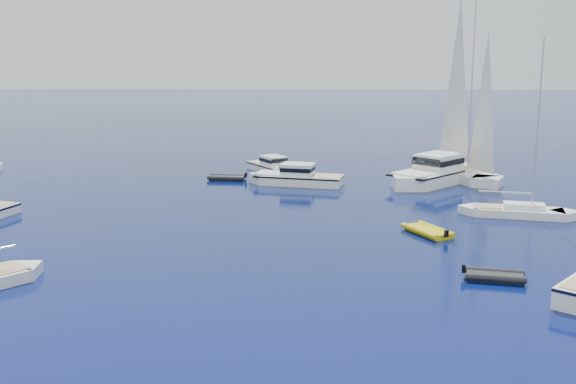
% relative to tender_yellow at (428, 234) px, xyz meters
% --- Properties ---
extents(ground, '(400.00, 400.00, 0.00)m').
position_rel_tender_yellow_xyz_m(ground, '(-7.85, -18.30, 0.00)').
color(ground, '#0A1161').
rests_on(ground, ground).
extents(motor_cruiser_centre, '(10.05, 4.94, 2.53)m').
position_rel_tender_yellow_xyz_m(motor_cruiser_centre, '(-9.46, 17.57, 0.00)').
color(motor_cruiser_centre, white).
rests_on(motor_cruiser_centre, ground).
extents(motor_cruiser_distant, '(12.06, 12.56, 3.50)m').
position_rel_tender_yellow_xyz_m(motor_cruiser_distant, '(3.81, 18.92, 0.00)').
color(motor_cruiser_distant, white).
rests_on(motor_cruiser_distant, ground).
extents(motor_cruiser_horizon, '(6.66, 8.33, 2.18)m').
position_rel_tender_yellow_xyz_m(motor_cruiser_horizon, '(-11.84, 23.96, 0.00)').
color(motor_cruiser_horizon, white).
rests_on(motor_cruiser_horizon, ground).
extents(sailboat_centre, '(9.61, 4.36, 13.69)m').
position_rel_tender_yellow_xyz_m(sailboat_centre, '(7.68, 5.47, 0.00)').
color(sailboat_centre, white).
rests_on(sailboat_centre, ground).
extents(sailboat_sails_r, '(7.93, 14.02, 20.03)m').
position_rel_tender_yellow_xyz_m(sailboat_sails_r, '(6.56, 21.63, 0.00)').
color(sailboat_sails_r, white).
rests_on(sailboat_sails_r, ground).
extents(tender_yellow, '(3.75, 4.52, 0.95)m').
position_rel_tender_yellow_xyz_m(tender_yellow, '(0.00, 0.00, 0.00)').
color(tender_yellow, '#D0BA0C').
rests_on(tender_yellow, ground).
extents(tender_grey_near, '(3.65, 2.49, 0.95)m').
position_rel_tender_yellow_xyz_m(tender_grey_near, '(2.11, -9.56, 0.00)').
color(tender_grey_near, black).
rests_on(tender_grey_near, ground).
extents(tender_grey_far, '(3.89, 2.37, 0.95)m').
position_rel_tender_yellow_xyz_m(tender_grey_far, '(-16.19, 19.69, 0.00)').
color(tender_grey_far, black).
rests_on(tender_grey_far, ground).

